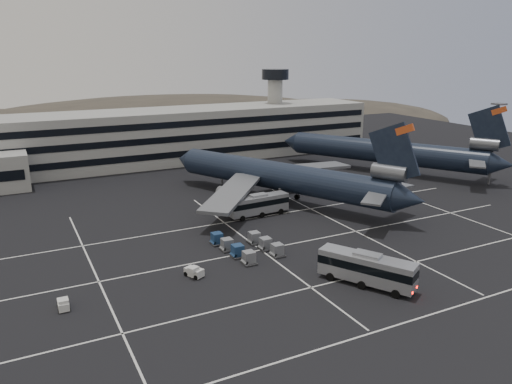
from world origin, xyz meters
TOP-DOWN VIEW (x-y plane):
  - ground at (0.00, 0.00)m, footprint 260.00×260.00m
  - lane_markings at (0.95, 0.72)m, footprint 90.00×55.62m
  - terminal at (-2.95, 71.14)m, footprint 125.00×26.00m
  - hills at (17.99, 170.00)m, footprint 352.00×180.00m
  - lightpole_right at (58.00, 15.00)m, footprint 2.40×2.40m
  - trijet_main at (9.41, 24.43)m, footprint 43.00×53.92m
  - trijet_far at (45.06, 34.33)m, footprint 35.71×52.19m
  - bus_near at (0.74, -12.56)m, footprint 8.77×12.37m
  - bus_far at (1.21, 18.87)m, footprint 11.77×3.49m
  - tug_a at (-34.98, -1.55)m, footprint 1.41×2.29m
  - tug_b at (-18.19, -0.18)m, footprint 2.47×2.89m
  - uld_cluster at (-8.21, 4.41)m, footprint 8.34×11.42m

SIDE VIEW (x-z plane):
  - hills at x=17.99m, z-range -34.07..9.93m
  - ground at x=0.00m, z-range 0.00..0.00m
  - lane_markings at x=0.95m, z-range 0.00..0.01m
  - tug_a at x=-34.98m, z-range -0.08..1.35m
  - tug_b at x=-18.19m, z-range -0.09..1.51m
  - uld_cluster at x=-8.21m, z-range -0.02..1.84m
  - bus_far at x=1.21m, z-range 0.19..4.30m
  - bus_near at x=0.74m, z-range 0.21..4.66m
  - trijet_main at x=9.41m, z-range -3.79..14.29m
  - trijet_far at x=45.06m, z-range -3.61..14.47m
  - terminal at x=-2.95m, z-range -5.07..18.93m
  - lightpole_right at x=58.00m, z-range 2.68..20.95m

